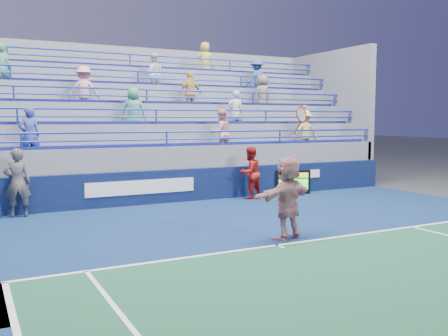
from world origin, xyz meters
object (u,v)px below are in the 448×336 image
tennis_player (288,198)px  ball_girl (250,173)px  serve_speed_board (293,182)px  line_judge (17,183)px

tennis_player → ball_girl: size_ratio=1.69×
serve_speed_board → ball_girl: (-1.94, -0.18, 0.46)m
tennis_player → ball_girl: tennis_player is taller
line_judge → ball_girl: 7.49m
tennis_player → ball_girl: (2.21, 5.49, -0.05)m
line_judge → ball_girl: line_judge is taller
serve_speed_board → line_judge: bearing=-179.7°
line_judge → ball_girl: size_ratio=1.08×
tennis_player → line_judge: bearing=133.2°
tennis_player → ball_girl: bearing=68.1°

